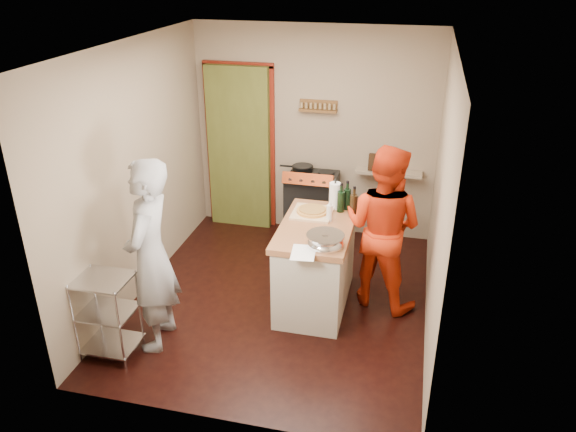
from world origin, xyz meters
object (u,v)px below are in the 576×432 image
(wire_shelving, at_px, (107,312))
(person_stripe, at_px, (151,257))
(person_red, at_px, (383,227))
(island, at_px, (316,263))
(stove, at_px, (312,207))

(wire_shelving, distance_m, person_stripe, 0.64)
(person_red, bearing_deg, wire_shelving, 52.38)
(island, relative_size, person_red, 0.78)
(person_stripe, distance_m, person_red, 2.26)
(wire_shelving, xyz_separation_m, island, (1.65, 1.22, 0.04))
(island, height_order, person_stripe, person_stripe)
(person_red, bearing_deg, stove, -31.17)
(wire_shelving, bearing_deg, person_red, 32.03)
(wire_shelving, relative_size, person_red, 0.47)
(stove, relative_size, person_stripe, 0.56)
(wire_shelving, relative_size, person_stripe, 0.44)
(island, relative_size, person_stripe, 0.74)
(island, bearing_deg, wire_shelving, -143.44)
(wire_shelving, xyz_separation_m, person_stripe, (0.35, 0.27, 0.47))
(island, bearing_deg, person_red, 17.78)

